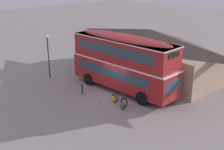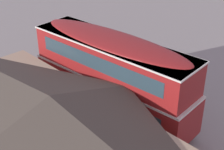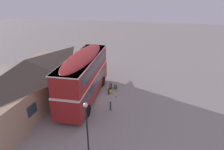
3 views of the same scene
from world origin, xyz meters
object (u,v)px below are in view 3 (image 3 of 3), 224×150
(touring_bicycle, at_px, (110,89))
(water_bottle_blue_sports, at_px, (116,97))
(kerb_bollard, at_px, (111,106))
(backpack_on_ground, at_px, (116,87))
(street_lamp, at_px, (87,124))
(double_decker_bus, at_px, (84,75))

(touring_bicycle, relative_size, water_bottle_blue_sports, 7.48)
(touring_bicycle, relative_size, kerb_bollard, 1.81)
(backpack_on_ground, xyz_separation_m, water_bottle_blue_sports, (-2.00, -0.47, -0.16))
(street_lamp, bearing_deg, kerb_bollard, -2.97)
(touring_bicycle, distance_m, water_bottle_blue_sports, 1.48)
(street_lamp, distance_m, kerb_bollard, 5.81)
(double_decker_bus, distance_m, water_bottle_blue_sports, 4.12)
(backpack_on_ground, distance_m, street_lamp, 10.01)
(street_lamp, height_order, kerb_bollard, street_lamp)
(double_decker_bus, relative_size, touring_bicycle, 5.73)
(water_bottle_blue_sports, bearing_deg, backpack_on_ground, 13.28)
(double_decker_bus, height_order, street_lamp, double_decker_bus)
(water_bottle_blue_sports, distance_m, street_lamp, 8.13)
(touring_bicycle, height_order, backpack_on_ground, touring_bicycle)
(street_lamp, bearing_deg, backpack_on_ground, 0.62)
(touring_bicycle, bearing_deg, backpack_on_ground, -27.73)
(backpack_on_ground, height_order, kerb_bollard, kerb_bollard)
(street_lamp, xyz_separation_m, kerb_bollard, (5.41, -0.28, -2.10))
(backpack_on_ground, xyz_separation_m, kerb_bollard, (-4.32, -0.39, 0.23))
(double_decker_bus, height_order, touring_bicycle, double_decker_bus)
(kerb_bollard, bearing_deg, touring_bicycle, 13.90)
(touring_bicycle, xyz_separation_m, backpack_on_ground, (0.88, -0.47, -0.10))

